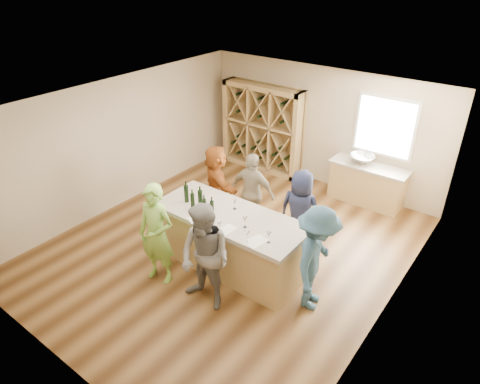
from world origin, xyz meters
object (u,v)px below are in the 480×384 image
Objects in this scene: wine_bottle_a at (186,194)px; person_server at (316,259)px; tasting_counter_base at (230,242)px; person_near_left at (157,234)px; wine_rack at (262,128)px; wine_bottle_b at (193,201)px; wine_bottle_e at (212,208)px; person_far_right at (300,211)px; wine_bottle_c at (200,199)px; person_near_right at (205,258)px; wine_bottle_d at (204,206)px; person_far_left at (216,181)px; person_far_mid at (253,192)px; sink at (362,159)px.

wine_bottle_a is 0.18× the size of person_server.
tasting_counter_base is 1.32m from person_near_left.
wine_bottle_b is (1.22, -3.93, 0.13)m from wine_rack.
wine_bottle_e is 1.73m from person_far_right.
wine_bottle_e is at bearing 83.29° from person_server.
wine_bottle_a is at bearing 173.86° from wine_bottle_e.
person_far_right is at bearing 40.47° from wine_bottle_a.
wine_bottle_a is 0.97× the size of wine_bottle_c.
wine_bottle_d is at bearing 132.42° from person_near_right.
person_far_left is at bearing 137.27° from tasting_counter_base.
tasting_counter_base is at bearing 53.61° from person_far_right.
person_far_mid is 1.02× the size of person_far_right.
tasting_counter_base is 1.43× the size of person_near_left.
wine_bottle_d is at bearing -11.70° from wine_bottle_a.
wine_rack is 4.19m from tasting_counter_base.
person_far_mid is 1.09m from person_far_right.
wine_bottle_e reaches higher than tasting_counter_base.
person_server reaches higher than wine_bottle_e.
tasting_counter_base is at bearing -102.96° from sink.
person_near_right reaches higher than wine_bottle_a.
sink is at bearing 65.34° from wine_bottle_a.
wine_bottle_b is 1.06× the size of wine_bottle_d.
wine_bottle_c is 0.21m from wine_bottle_d.
wine_rack is at bearing 112.72° from wine_bottle_e.
wine_bottle_e is at bearing 45.94° from person_near_left.
person_far_mid reaches higher than person_far_right.
wine_bottle_d is 1.84m from person_far_right.
person_far_right is (1.57, 1.34, -0.43)m from wine_bottle_a.
person_far_right is at bearing -146.76° from person_far_left.
wine_bottle_d is at bearing -148.86° from tasting_counter_base.
person_far_right reaches higher than sink.
wine_bottle_e is 0.15× the size of person_near_left.
tasting_counter_base is 1.45× the size of person_server.
wine_bottle_c is (0.09, 0.10, 0.02)m from wine_bottle_b.
person_far_mid is (-0.04, 1.47, -0.39)m from wine_bottle_d.
wine_bottle_a is at bearing -75.67° from wine_rack.
tasting_counter_base is 1.16m from wine_bottle_a.
person_near_right is (0.66, -0.75, -0.32)m from wine_bottle_d.
person_server reaches higher than sink.
person_server is at bearing -46.36° from wine_rack.
tasting_counter_base is at bearing 31.14° from wine_bottle_d.
wine_bottle_b is 0.18× the size of person_far_left.
person_far_right is (0.68, 1.22, 0.31)m from tasting_counter_base.
sink is at bearing 84.40° from person_near_right.
person_far_right is at bearing 47.55° from wine_bottle_b.
wine_bottle_c is at bearing 78.20° from person_far_mid.
wine_bottle_b is 2.01m from person_far_right.
wine_bottle_d is at bearing -69.22° from wine_rack.
person_far_mid is (0.14, 1.37, -0.42)m from wine_bottle_c.
person_far_left is at bearing 54.92° from person_server.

